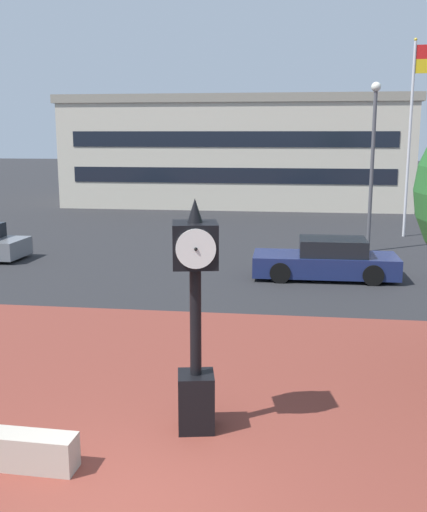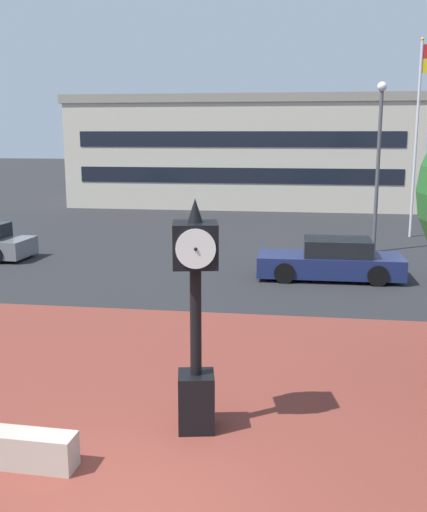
% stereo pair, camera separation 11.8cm
% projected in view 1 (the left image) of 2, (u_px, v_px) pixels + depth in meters
% --- Properties ---
extents(ground_plane, '(200.00, 200.00, 0.00)m').
position_uv_depth(ground_plane, '(122.00, 506.00, 7.50)').
color(ground_plane, '#262628').
extents(plaza_brick_paving, '(44.00, 12.31, 0.01)m').
position_uv_depth(plaza_brick_paving, '(160.00, 424.00, 9.59)').
color(plaza_brick_paving, brown).
rests_on(plaza_brick_paving, ground).
extents(street_clock, '(0.77, 0.81, 3.60)m').
position_uv_depth(street_clock, '(196.00, 318.00, 9.11)').
color(street_clock, black).
rests_on(street_clock, ground).
extents(car_street_near, '(4.53, 1.89, 1.28)m').
position_uv_depth(car_street_near, '(327.00, 260.00, 19.20)').
color(car_street_near, navy).
rests_on(car_street_near, ground).
extents(flagpole_primary, '(1.80, 0.14, 8.45)m').
position_uv_depth(flagpole_primary, '(417.00, 118.00, 26.09)').
color(flagpole_primary, silver).
rests_on(flagpole_primary, ground).
extents(civic_building, '(21.52, 10.62, 6.78)m').
position_uv_depth(civic_building, '(239.00, 150.00, 40.34)').
color(civic_building, beige).
rests_on(civic_building, ground).
extents(street_lamp_post, '(0.36, 0.36, 6.38)m').
position_uv_depth(street_lamp_post, '(373.00, 149.00, 22.91)').
color(street_lamp_post, '#4C4C51').
rests_on(street_lamp_post, ground).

